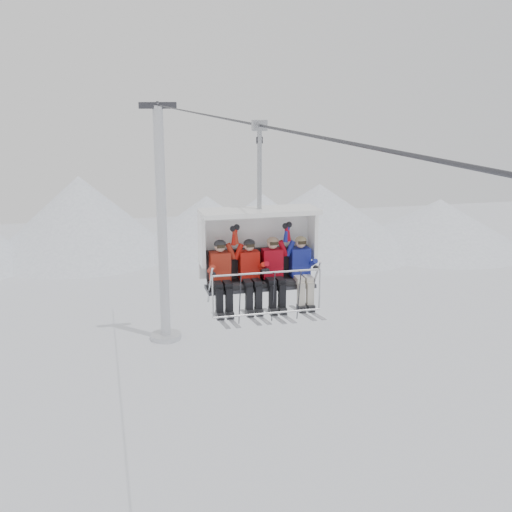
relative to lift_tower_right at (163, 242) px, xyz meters
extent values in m
cone|color=white|center=(-5.00, 22.00, -2.28)|extent=(16.00, 16.00, 7.00)
cone|color=white|center=(6.00, 21.00, -3.28)|extent=(14.00, 14.00, 5.00)
cone|color=white|center=(16.00, 19.00, -2.78)|extent=(18.00, 18.00, 6.00)
cone|color=white|center=(27.00, 17.00, -3.53)|extent=(16.00, 16.00, 4.50)
cone|color=white|center=(12.00, 24.00, -3.53)|extent=(12.00, 12.00, 4.50)
cylinder|color=silver|center=(0.00, 0.00, 0.87)|extent=(0.56, 0.56, 13.30)
cylinder|color=silver|center=(0.00, 0.00, -5.63)|extent=(1.80, 1.80, 0.30)
cube|color=#313137|center=(0.00, 0.00, 7.52)|extent=(2.00, 0.35, 0.35)
cylinder|color=#313137|center=(0.00, -22.00, 7.52)|extent=(0.06, 50.00, 0.06)
cube|color=black|center=(0.00, -22.40, 4.17)|extent=(2.28, 0.55, 0.10)
cube|color=black|center=(0.00, -22.14, 4.55)|extent=(2.28, 0.10, 0.66)
cube|color=#313137|center=(0.00, -22.40, 4.08)|extent=(2.38, 0.60, 0.08)
cube|color=white|center=(0.00, -21.92, 4.97)|extent=(2.53, 0.10, 1.51)
cube|color=white|center=(0.00, -22.32, 5.72)|extent=(2.53, 0.90, 0.10)
cylinder|color=silver|center=(0.00, -22.95, 4.54)|extent=(2.32, 0.04, 0.04)
cylinder|color=silver|center=(0.00, -23.02, 3.67)|extent=(2.32, 0.04, 0.04)
cylinder|color=#96999F|center=(0.00, -22.30, 6.62)|extent=(0.10, 0.10, 1.80)
cube|color=#96999F|center=(0.00, -22.30, 7.52)|extent=(0.30, 0.18, 0.22)
cube|color=#AE2817|center=(-0.88, -22.36, 4.57)|extent=(0.43, 0.29, 0.64)
sphere|color=tan|center=(-0.88, -22.40, 5.03)|extent=(0.24, 0.24, 0.24)
cube|color=black|center=(-0.99, -22.80, 3.96)|extent=(0.14, 0.15, 0.52)
cube|color=black|center=(-0.78, -22.80, 3.96)|extent=(0.14, 0.15, 0.52)
cube|color=#ABAEB5|center=(-0.99, -22.90, 3.56)|extent=(0.10, 1.69, 0.26)
cube|color=#ABAEB5|center=(-0.78, -22.90, 3.56)|extent=(0.10, 1.69, 0.26)
cube|color=red|center=(-0.25, -22.36, 4.56)|extent=(0.42, 0.28, 0.63)
sphere|color=tan|center=(-0.25, -22.40, 5.01)|extent=(0.23, 0.23, 0.23)
cube|color=black|center=(-0.35, -22.80, 3.97)|extent=(0.14, 0.15, 0.51)
cube|color=black|center=(-0.14, -22.80, 3.97)|extent=(0.14, 0.15, 0.51)
cube|color=#ABAEB5|center=(-0.35, -22.90, 3.57)|extent=(0.10, 1.69, 0.26)
cube|color=#ABAEB5|center=(-0.14, -22.90, 3.57)|extent=(0.10, 1.69, 0.26)
cube|color=#AD0818|center=(0.27, -22.36, 4.57)|extent=(0.43, 0.29, 0.64)
sphere|color=tan|center=(0.27, -22.40, 5.03)|extent=(0.24, 0.24, 0.24)
cube|color=black|center=(0.17, -22.80, 3.96)|extent=(0.14, 0.15, 0.52)
cube|color=black|center=(0.38, -22.80, 3.96)|extent=(0.14, 0.15, 0.52)
cube|color=#ABAEB5|center=(0.17, -22.90, 3.56)|extent=(0.10, 1.69, 0.26)
cube|color=#ABAEB5|center=(0.38, -22.90, 3.56)|extent=(0.10, 1.69, 0.26)
cube|color=navy|center=(0.91, -22.36, 4.56)|extent=(0.43, 0.28, 0.63)
sphere|color=tan|center=(0.91, -22.40, 5.01)|extent=(0.23, 0.23, 0.23)
cube|color=beige|center=(0.80, -22.80, 3.97)|extent=(0.14, 0.15, 0.51)
cube|color=beige|center=(1.01, -22.80, 3.97)|extent=(0.14, 0.15, 0.51)
cube|color=#ABAEB5|center=(0.80, -22.90, 3.57)|extent=(0.10, 1.69, 0.26)
cube|color=#ABAEB5|center=(1.01, -22.90, 3.57)|extent=(0.10, 1.69, 0.26)
camera|label=1|loc=(-3.29, -35.36, 8.17)|focal=45.00mm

